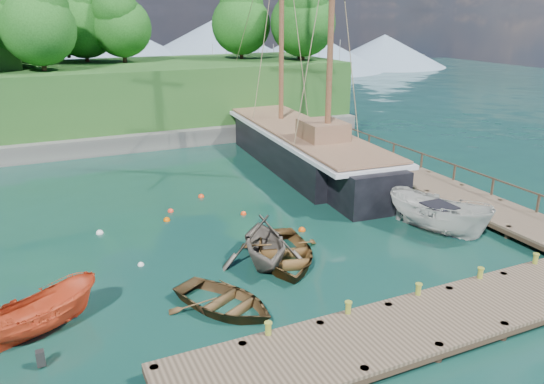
{
  "coord_description": "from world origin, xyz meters",
  "views": [
    {
      "loc": [
        -9.98,
        -18.36,
        10.42
      ],
      "look_at": [
        0.28,
        3.9,
        2.0
      ],
      "focal_mm": 35.0,
      "sensor_mm": 36.0,
      "label": 1
    }
  ],
  "objects_px": {
    "rowboat_0": "(225,309)",
    "schooner": "(302,150)",
    "rowboat_1": "(264,263)",
    "rowboat_2": "(285,262)",
    "motorboat_orange": "(43,333)",
    "cabin_boat_white": "(437,232)"
  },
  "relations": [
    {
      "from": "motorboat_orange",
      "to": "schooner",
      "type": "xyz_separation_m",
      "value": [
        17.62,
        14.55,
        1.13
      ]
    },
    {
      "from": "rowboat_1",
      "to": "rowboat_2",
      "type": "relative_size",
      "value": 0.86
    },
    {
      "from": "rowboat_2",
      "to": "schooner",
      "type": "height_order",
      "value": "schooner"
    },
    {
      "from": "rowboat_1",
      "to": "motorboat_orange",
      "type": "distance_m",
      "value": 9.17
    },
    {
      "from": "rowboat_0",
      "to": "rowboat_1",
      "type": "relative_size",
      "value": 0.97
    },
    {
      "from": "cabin_boat_white",
      "to": "rowboat_1",
      "type": "bearing_deg",
      "value": 158.61
    },
    {
      "from": "rowboat_2",
      "to": "motorboat_orange",
      "type": "xyz_separation_m",
      "value": [
        -9.88,
        -1.4,
        0.0
      ]
    },
    {
      "from": "rowboat_0",
      "to": "motorboat_orange",
      "type": "height_order",
      "value": "motorboat_orange"
    },
    {
      "from": "rowboat_0",
      "to": "schooner",
      "type": "height_order",
      "value": "schooner"
    },
    {
      "from": "rowboat_2",
      "to": "cabin_boat_white",
      "type": "distance_m",
      "value": 8.29
    },
    {
      "from": "rowboat_2",
      "to": "cabin_boat_white",
      "type": "bearing_deg",
      "value": 14.72
    },
    {
      "from": "rowboat_0",
      "to": "motorboat_orange",
      "type": "distance_m",
      "value": 6.27
    },
    {
      "from": "rowboat_1",
      "to": "rowboat_2",
      "type": "height_order",
      "value": "rowboat_1"
    },
    {
      "from": "rowboat_1",
      "to": "rowboat_2",
      "type": "xyz_separation_m",
      "value": [
        0.86,
        -0.26,
        0.0
      ]
    },
    {
      "from": "rowboat_0",
      "to": "schooner",
      "type": "xyz_separation_m",
      "value": [
        11.46,
        15.71,
        1.13
      ]
    },
    {
      "from": "rowboat_1",
      "to": "cabin_boat_white",
      "type": "height_order",
      "value": "rowboat_1"
    },
    {
      "from": "rowboat_0",
      "to": "rowboat_2",
      "type": "xyz_separation_m",
      "value": [
        3.71,
        2.57,
        0.0
      ]
    },
    {
      "from": "schooner",
      "to": "cabin_boat_white",
      "type": "bearing_deg",
      "value": -83.48
    },
    {
      "from": "rowboat_1",
      "to": "rowboat_2",
      "type": "distance_m",
      "value": 0.89
    },
    {
      "from": "rowboat_0",
      "to": "rowboat_1",
      "type": "height_order",
      "value": "rowboat_1"
    },
    {
      "from": "schooner",
      "to": "motorboat_orange",
      "type": "bearing_deg",
      "value": -136.24
    },
    {
      "from": "rowboat_1",
      "to": "schooner",
      "type": "bearing_deg",
      "value": 72.12
    }
  ]
}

